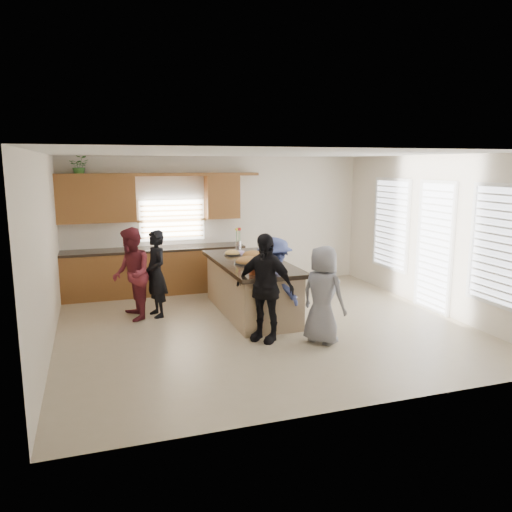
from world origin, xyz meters
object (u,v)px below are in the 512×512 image
object	(u,v)px
woman_left_back	(156,274)
woman_left_front	(264,287)
island	(251,288)
woman_left_mid	(132,274)
woman_right_front	(323,295)
woman_right_back	(275,283)
salad_bowl	(259,269)

from	to	relation	value
woman_left_back	woman_left_front	size ratio (longest dim) A/B	0.93
island	woman_left_back	bearing A→B (deg)	167.81
woman_left_mid	woman_right_front	xyz separation A→B (m)	(2.60, -2.05, -0.06)
woman_left_mid	woman_right_back	distance (m)	2.46
woman_right_back	island	bearing A→B (deg)	-15.46
island	woman_right_back	bearing A→B (deg)	-83.74
woman_right_front	woman_left_front	bearing A→B (deg)	34.47
island	woman_left_mid	distance (m)	2.09
woman_left_mid	woman_right_front	size ratio (longest dim) A/B	1.08
island	woman_left_back	size ratio (longest dim) A/B	1.78
woman_left_back	woman_right_back	size ratio (longest dim) A/B	1.02
island	woman_right_back	size ratio (longest dim) A/B	1.81
island	woman_left_mid	world-z (taller)	woman_left_mid
woman_left_mid	woman_right_front	distance (m)	3.31
woman_left_mid	island	bearing A→B (deg)	76.62
island	woman_left_mid	size ratio (longest dim) A/B	1.70
island	salad_bowl	bearing A→B (deg)	-100.59
island	woman_right_front	xyz separation A→B (m)	(0.56, -1.76, 0.28)
salad_bowl	woman_right_back	world-z (taller)	woman_right_back
woman_left_mid	woman_right_back	world-z (taller)	woman_left_mid
woman_left_back	woman_right_back	bearing A→B (deg)	39.19
woman_left_mid	woman_right_front	bearing A→B (deg)	46.39
woman_left_mid	woman_left_front	distance (m)	2.47
salad_bowl	woman_left_mid	xyz separation A→B (m)	(-1.85, 1.31, -0.24)
woman_left_back	woman_left_front	bearing A→B (deg)	24.11
island	woman_left_back	distance (m)	1.69
woman_left_back	woman_left_mid	bearing A→B (deg)	-97.39
woman_right_back	woman_right_front	distance (m)	0.95
woman_left_back	woman_left_mid	world-z (taller)	woman_left_mid
island	woman_left_mid	bearing A→B (deg)	171.64
island	woman_left_mid	xyz separation A→B (m)	(-2.04, 0.29, 0.34)
island	salad_bowl	distance (m)	1.19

